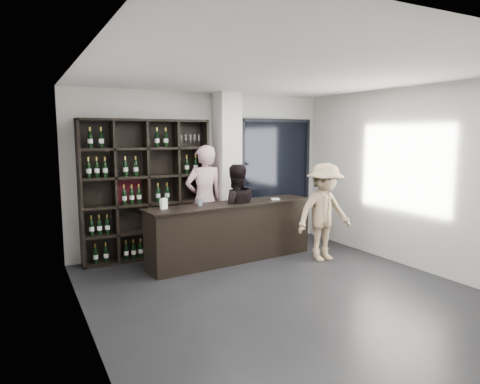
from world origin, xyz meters
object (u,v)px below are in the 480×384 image
taster_pink (204,200)px  taster_black (235,212)px  wine_shelf (147,190)px  tasting_counter (232,232)px  customer (324,212)px

taster_pink → taster_black: taster_pink is taller
wine_shelf → taster_pink: 1.04m
wine_shelf → tasting_counter: 1.63m
customer → taster_pink: bearing=140.7°
taster_pink → customer: 2.12m
tasting_counter → customer: (1.40, -0.70, 0.33)m
wine_shelf → customer: wine_shelf is taller
taster_pink → tasting_counter: bearing=110.5°
taster_pink → taster_black: 0.67m
tasting_counter → taster_pink: size_ratio=1.55×
tasting_counter → taster_black: taster_black is taller
taster_black → wine_shelf: bearing=-15.6°
tasting_counter → taster_black: (0.11, 0.10, 0.32)m
wine_shelf → taster_black: (1.34, -0.72, -0.38)m
tasting_counter → taster_black: bearing=36.0°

